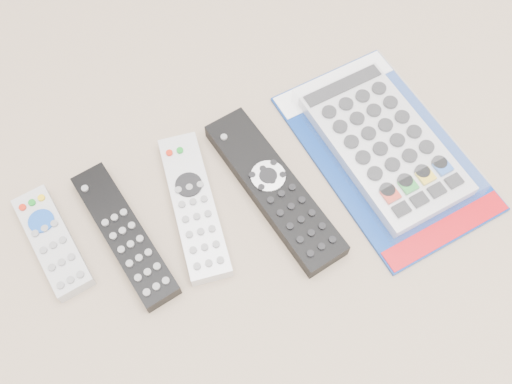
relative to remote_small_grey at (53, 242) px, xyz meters
name	(u,v)px	position (x,y,z in m)	size (l,w,h in m)	color
remote_small_grey	(53,242)	(0.00, 0.00, 0.00)	(0.06, 0.15, 0.02)	#ADADAF
remote_slim_black	(125,235)	(0.08, -0.03, 0.00)	(0.08, 0.21, 0.02)	black
remote_silver_dvd	(194,206)	(0.18, -0.03, 0.00)	(0.08, 0.21, 0.02)	silver
remote_large_black	(274,189)	(0.28, -0.05, 0.00)	(0.09, 0.25, 0.03)	black
jumbo_remote_packaged	(385,143)	(0.44, -0.05, 0.01)	(0.20, 0.31, 0.04)	navy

